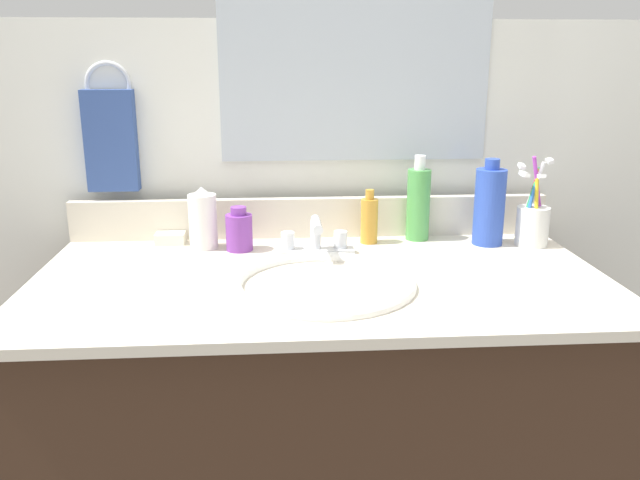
# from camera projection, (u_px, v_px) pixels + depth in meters

# --- Properties ---
(vanity_cabinet) EXTENTS (1.04, 0.53, 0.80)m
(vanity_cabinet) POSITION_uv_depth(u_px,v_px,m) (320.00, 469.00, 1.34)
(vanity_cabinet) COLOR #382316
(vanity_cabinet) RESTS_ON ground_plane
(countertop) EXTENTS (1.08, 0.58, 0.02)m
(countertop) POSITION_uv_depth(u_px,v_px,m) (320.00, 280.00, 1.23)
(countertop) COLOR beige
(countertop) RESTS_ON vanity_cabinet
(backsplash) EXTENTS (1.08, 0.02, 0.09)m
(backsplash) POSITION_uv_depth(u_px,v_px,m) (312.00, 217.00, 1.48)
(backsplash) COLOR beige
(backsplash) RESTS_ON countertop
(back_wall) EXTENTS (2.18, 0.04, 1.30)m
(back_wall) POSITION_uv_depth(u_px,v_px,m) (311.00, 297.00, 1.60)
(back_wall) COLOR silver
(back_wall) RESTS_ON ground_plane
(mirror_panel) EXTENTS (0.60, 0.01, 0.56)m
(mirror_panel) POSITION_uv_depth(u_px,v_px,m) (356.00, 32.00, 1.42)
(mirror_panel) COLOR #B2BCC6
(towel_ring) EXTENTS (0.10, 0.01, 0.10)m
(towel_ring) POSITION_uv_depth(u_px,v_px,m) (108.00, 84.00, 1.41)
(towel_ring) COLOR silver
(hand_towel) EXTENTS (0.11, 0.04, 0.22)m
(hand_towel) POSITION_uv_depth(u_px,v_px,m) (111.00, 141.00, 1.43)
(hand_towel) COLOR #334C8C
(sink_basin) EXTENTS (0.34, 0.34, 0.11)m
(sink_basin) POSITION_uv_depth(u_px,v_px,m) (321.00, 302.00, 1.18)
(sink_basin) COLOR white
(sink_basin) RESTS_ON countertop
(faucet) EXTENTS (0.16, 0.10, 0.08)m
(faucet) POSITION_uv_depth(u_px,v_px,m) (314.00, 242.00, 1.35)
(faucet) COLOR silver
(faucet) RESTS_ON countertop
(bottle_lotion_white) EXTENTS (0.06, 0.06, 0.13)m
(bottle_lotion_white) POSITION_uv_depth(u_px,v_px,m) (203.00, 220.00, 1.39)
(bottle_lotion_white) COLOR white
(bottle_lotion_white) RESTS_ON countertop
(bottle_oil_amber) EXTENTS (0.04, 0.04, 0.12)m
(bottle_oil_amber) POSITION_uv_depth(u_px,v_px,m) (369.00, 220.00, 1.43)
(bottle_oil_amber) COLOR gold
(bottle_oil_amber) RESTS_ON countertop
(bottle_shampoo_blue) EXTENTS (0.07, 0.07, 0.19)m
(bottle_shampoo_blue) POSITION_uv_depth(u_px,v_px,m) (489.00, 206.00, 1.42)
(bottle_shampoo_blue) COLOR #2D4CB2
(bottle_shampoo_blue) RESTS_ON countertop
(bottle_toner_green) EXTENTS (0.05, 0.05, 0.19)m
(bottle_toner_green) POSITION_uv_depth(u_px,v_px,m) (418.00, 203.00, 1.45)
(bottle_toner_green) COLOR #4C9E4C
(bottle_toner_green) RESTS_ON countertop
(bottle_cream_purple) EXTENTS (0.06, 0.06, 0.09)m
(bottle_cream_purple) POSITION_uv_depth(u_px,v_px,m) (239.00, 231.00, 1.38)
(bottle_cream_purple) COLOR #7A3899
(bottle_cream_purple) RESTS_ON countertop
(cup_white_ceramic) EXTENTS (0.08, 0.08, 0.20)m
(cup_white_ceramic) POSITION_uv_depth(u_px,v_px,m) (532.00, 222.00, 1.42)
(cup_white_ceramic) COLOR white
(cup_white_ceramic) RESTS_ON countertop
(soap_bar) EXTENTS (0.06, 0.04, 0.02)m
(soap_bar) POSITION_uv_depth(u_px,v_px,m) (170.00, 238.00, 1.44)
(soap_bar) COLOR white
(soap_bar) RESTS_ON countertop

